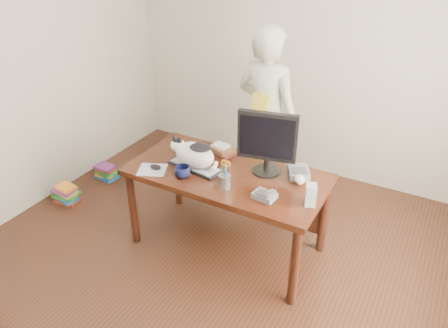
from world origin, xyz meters
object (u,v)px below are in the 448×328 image
keyboard (195,166)px  book_pile_b (106,172)px  book_stack (222,150)px  person (266,117)px  cat (193,154)px  pen_cup (225,180)px  mouse (156,167)px  phone (265,195)px  speaker (311,195)px  desk (231,183)px  baseball (300,180)px  calculator (299,172)px  book_pile_a (66,194)px  monitor (267,140)px  coffee_mug (183,172)px

keyboard → book_pile_b: 1.67m
book_stack → person: (0.13, 0.64, 0.09)m
cat → pen_cup: bearing=-11.8°
cat → mouse: cat is taller
phone → mouse: bearing=-169.7°
speaker → person: size_ratio=0.09×
desk → baseball: baseball is taller
book_stack → calculator: book_stack is taller
keyboard → phone: size_ratio=2.67×
person → phone: bearing=122.4°
mouse → baseball: baseball is taller
mouse → book_pile_a: mouse is taller
keyboard → book_pile_b: size_ratio=1.83×
person → pen_cup: bearing=106.5°
pen_cup → book_pile_a: 1.98m
desk → monitor: 0.52m
coffee_mug → calculator: coffee_mug is taller
desk → coffee_mug: 0.46m
keyboard → pen_cup: pen_cup is taller
keyboard → coffee_mug: (-0.01, -0.17, 0.03)m
keyboard → baseball: size_ratio=5.85×
monitor → phone: size_ratio=2.96×
phone → baseball: baseball is taller
baseball → speaker: bearing=-54.1°
keyboard → pen_cup: size_ratio=1.97×
cat → person: size_ratio=0.25×
desk → pen_cup: bearing=-71.7°
desk → book_pile_b: size_ratio=6.20×
desk → monitor: monitor is taller
book_stack → person: bearing=94.1°
phone → baseball: (0.15, 0.30, 0.02)m
cat → book_stack: (0.08, 0.32, -0.09)m
monitor → book_pile_b: 2.23m
book_pile_a → calculator: bearing=10.8°
monitor → person: size_ratio=0.30×
keyboard → baseball: 0.85m
coffee_mug → book_stack: size_ratio=0.49×
mouse → coffee_mug: bearing=-22.8°
keyboard → calculator: 0.84m
coffee_mug → book_pile_a: (-1.48, 0.04, -0.71)m
keyboard → book_stack: book_stack is taller
mouse → person: (0.47, 1.13, 0.10)m
desk → pen_cup: 0.37m
keyboard → calculator: (0.78, 0.30, 0.02)m
calculator → book_pile_a: size_ratio=0.97×
baseball → calculator: bearing=113.3°
cat → book_pile_a: (-1.48, -0.13, -0.79)m
monitor → book_pile_a: (-2.03, -0.34, -0.96)m
book_pile_b → pen_cup: bearing=-17.0°
desk → cat: size_ratio=3.58×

